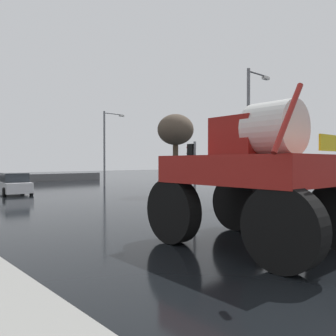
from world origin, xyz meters
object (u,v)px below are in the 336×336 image
object	(u,v)px
streetlight_near_right	(250,128)
bare_tree_right	(176,131)
oversize_sprayer	(256,174)
sedan_ahead	(14,184)
streetlight_far_right	(106,144)
traffic_signal_near_right	(192,161)

from	to	relation	value
streetlight_near_right	bare_tree_right	bearing A→B (deg)	87.64
oversize_sprayer	bare_tree_right	size ratio (longest dim) A/B	0.95
oversize_sprayer	streetlight_near_right	xyz separation A→B (m)	(8.37, 5.92, 2.26)
oversize_sprayer	streetlight_near_right	size ratio (longest dim) A/B	0.71
oversize_sprayer	streetlight_near_right	bearing A→B (deg)	-53.04
oversize_sprayer	bare_tree_right	distance (m)	15.23
sedan_ahead	bare_tree_right	world-z (taller)	bare_tree_right
oversize_sprayer	bare_tree_right	bearing A→B (deg)	-33.36
bare_tree_right	streetlight_far_right	bearing A→B (deg)	85.93
traffic_signal_near_right	streetlight_near_right	bearing A→B (deg)	5.00
traffic_signal_near_right	streetlight_near_right	world-z (taller)	streetlight_near_right
streetlight_far_right	bare_tree_right	world-z (taller)	streetlight_far_right
traffic_signal_near_right	streetlight_near_right	size ratio (longest dim) A/B	0.43
traffic_signal_near_right	streetlight_far_right	world-z (taller)	streetlight_far_right
sedan_ahead	streetlight_far_right	bearing A→B (deg)	-67.23
streetlight_near_right	streetlight_far_right	xyz separation A→B (m)	(0.99, 16.67, -0.21)
oversize_sprayer	traffic_signal_near_right	bearing A→B (deg)	-28.63
traffic_signal_near_right	bare_tree_right	xyz separation A→B (m)	(5.43, 6.84, 2.14)
traffic_signal_near_right	oversize_sprayer	bearing A→B (deg)	-120.32
streetlight_near_right	bare_tree_right	distance (m)	6.39
traffic_signal_near_right	streetlight_far_right	distance (m)	18.27
oversize_sprayer	sedan_ahead	bearing A→B (deg)	1.26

